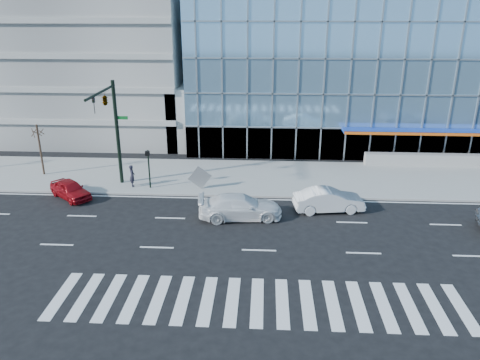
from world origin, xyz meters
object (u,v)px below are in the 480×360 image
object	(u,v)px
white_suv	(240,207)
white_sedan	(329,200)
tilted_panel	(200,177)
ped_signal_post	(148,163)
red_sedan	(70,189)
pedestrian	(132,176)
traffic_signal	(109,111)
street_tree_near	(38,132)

from	to	relation	value
white_suv	white_sedan	size ratio (longest dim) A/B	1.15
white_sedan	tilted_panel	bearing A→B (deg)	63.41
ped_signal_post	white_suv	size ratio (longest dim) A/B	0.54
ped_signal_post	white_sedan	distance (m)	13.61
red_sedan	pedestrian	xyz separation A→B (m)	(4.02, 2.16, 0.34)
red_sedan	white_suv	bearing A→B (deg)	-62.52
white_suv	tilted_panel	bearing A→B (deg)	28.77
tilted_panel	traffic_signal	bearing A→B (deg)	177.15
traffic_signal	white_sedan	world-z (taller)	traffic_signal
white_sedan	pedestrian	distance (m)	14.97
traffic_signal	pedestrian	size ratio (longest dim) A/B	4.67
white_suv	red_sedan	distance (m)	12.89
white_sedan	red_sedan	distance (m)	18.64
white_suv	white_sedan	world-z (taller)	white_suv
traffic_signal	tilted_panel	bearing A→B (deg)	3.89
street_tree_near	tilted_panel	xyz separation A→B (m)	(13.35, -2.50, -2.72)
red_sedan	pedestrian	bearing A→B (deg)	-22.13
traffic_signal	pedestrian	xyz separation A→B (m)	(1.09, 0.64, -5.16)
street_tree_near	red_sedan	world-z (taller)	street_tree_near
ped_signal_post	pedestrian	size ratio (longest dim) A/B	1.75
red_sedan	tilted_panel	distance (m)	9.49
red_sedan	tilted_panel	bearing A→B (deg)	-38.47
pedestrian	ped_signal_post	bearing A→B (deg)	-123.10
ped_signal_post	white_sedan	xyz separation A→B (m)	(13.17, -3.14, -1.35)
traffic_signal	white_suv	distance (m)	11.84
white_suv	red_sedan	size ratio (longest dim) A/B	1.41
ped_signal_post	red_sedan	size ratio (longest dim) A/B	0.77
traffic_signal	tilted_panel	world-z (taller)	traffic_signal
ped_signal_post	red_sedan	distance (m)	5.94
street_tree_near	red_sedan	distance (m)	6.79
pedestrian	white_sedan	bearing A→B (deg)	-125.71
white_suv	white_sedan	xyz separation A→B (m)	(6.00, 1.47, -0.01)
ped_signal_post	tilted_panel	size ratio (longest dim) A/B	2.31
ped_signal_post	pedestrian	world-z (taller)	ped_signal_post
pedestrian	red_sedan	bearing A→B (deg)	95.69
traffic_signal	ped_signal_post	distance (m)	4.75
red_sedan	traffic_signal	bearing A→B (deg)	-22.90
traffic_signal	street_tree_near	bearing A→B (deg)	157.29
white_suv	pedestrian	bearing A→B (deg)	53.71
street_tree_near	red_sedan	bearing A→B (deg)	-47.59
tilted_panel	pedestrian	bearing A→B (deg)	171.03
white_sedan	pedestrian	bearing A→B (deg)	69.21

